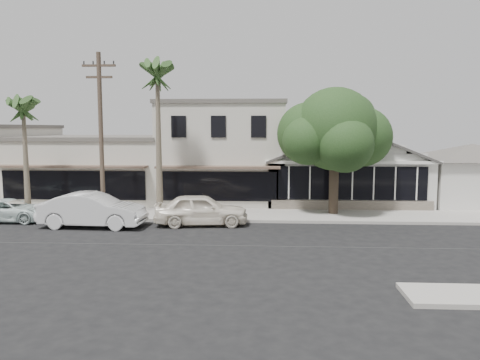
# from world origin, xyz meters

# --- Properties ---
(ground) EXTENTS (140.00, 140.00, 0.00)m
(ground) POSITION_xyz_m (0.00, 0.00, 0.00)
(ground) COLOR black
(ground) RESTS_ON ground
(sidewalk_north) EXTENTS (90.00, 3.50, 0.15)m
(sidewalk_north) POSITION_xyz_m (-8.00, 6.75, 0.07)
(sidewalk_north) COLOR #9E9991
(sidewalk_north) RESTS_ON ground
(corner_shop) EXTENTS (10.40, 8.60, 5.10)m
(corner_shop) POSITION_xyz_m (5.00, 12.47, 2.62)
(corner_shop) COLOR beige
(corner_shop) RESTS_ON ground
(side_cottage) EXTENTS (6.00, 6.00, 3.00)m
(side_cottage) POSITION_xyz_m (13.20, 11.50, 1.50)
(side_cottage) COLOR beige
(side_cottage) RESTS_ON ground
(row_building_near) EXTENTS (8.00, 10.00, 6.50)m
(row_building_near) POSITION_xyz_m (-3.00, 13.50, 3.25)
(row_building_near) COLOR beige
(row_building_near) RESTS_ON ground
(row_building_midnear) EXTENTS (10.00, 10.00, 4.20)m
(row_building_midnear) POSITION_xyz_m (-12.00, 13.50, 2.10)
(row_building_midnear) COLOR beige
(row_building_midnear) RESTS_ON ground
(utility_pole) EXTENTS (1.80, 0.24, 9.00)m
(utility_pole) POSITION_xyz_m (-9.00, 5.20, 4.79)
(utility_pole) COLOR brown
(utility_pole) RESTS_ON ground
(car_0) EXTENTS (4.98, 2.44, 1.64)m
(car_0) POSITION_xyz_m (-3.48, 4.20, 0.82)
(car_0) COLOR white
(car_0) RESTS_ON ground
(car_1) EXTENTS (5.39, 2.09, 1.75)m
(car_1) POSITION_xyz_m (-8.94, 3.43, 0.88)
(car_1) COLOR silver
(car_1) RESTS_ON ground
(car_2) EXTENTS (4.40, 2.13, 1.21)m
(car_2) POSITION_xyz_m (-13.94, 4.59, 0.60)
(car_2) COLOR white
(car_2) RESTS_ON ground
(shade_tree) EXTENTS (6.59, 5.95, 7.31)m
(shade_tree) POSITION_xyz_m (3.67, 7.41, 4.81)
(shade_tree) COLOR #423628
(shade_tree) RESTS_ON ground
(palm_east) EXTENTS (2.89, 2.89, 9.10)m
(palm_east) POSITION_xyz_m (-6.08, 6.06, 7.83)
(palm_east) COLOR #726651
(palm_east) RESTS_ON ground
(palm_mid) EXTENTS (2.48, 2.48, 7.18)m
(palm_mid) POSITION_xyz_m (-13.59, 5.89, 6.11)
(palm_mid) COLOR #726651
(palm_mid) RESTS_ON ground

